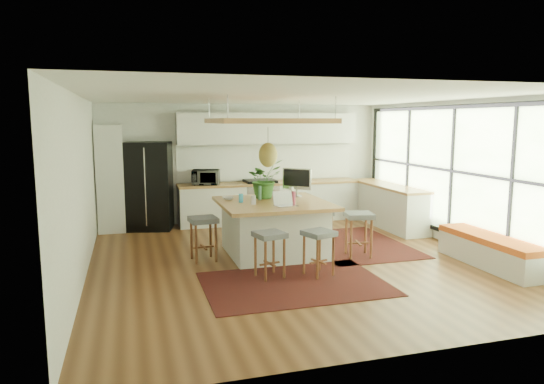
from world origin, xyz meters
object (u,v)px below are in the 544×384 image
object	(u,v)px
stool_right_front	(358,236)
stool_left_side	(204,240)
fridge	(149,187)
stool_near_right	(319,252)
monitor	(297,183)
island	(274,228)
island_plant	(264,183)
stool_right_back	(323,225)
stool_near_left	(270,254)
microwave	(206,176)
laptop	(286,199)

from	to	relation	value
stool_right_front	stool_left_side	world-z (taller)	stool_right_front
fridge	stool_left_side	size ratio (longest dim) A/B	2.55
stool_near_right	monitor	size ratio (longest dim) A/B	1.20
island	island_plant	world-z (taller)	island_plant
stool_right_back	stool_left_side	size ratio (longest dim) A/B	0.87
fridge	island	xyz separation A→B (m)	(2.00, -2.67, -0.46)
stool_near_left	stool_right_back	xyz separation A→B (m)	(1.55, 1.69, 0.00)
stool_right_front	microwave	size ratio (longest dim) A/B	1.30
island_plant	stool_near_left	bearing A→B (deg)	-102.82
fridge	laptop	distance (m)	3.78
fridge	stool_right_back	size ratio (longest dim) A/B	2.94
fridge	stool_left_side	bearing A→B (deg)	-61.54
stool_right_back	stool_left_side	world-z (taller)	stool_left_side
microwave	laptop	bearing A→B (deg)	-60.37
fridge	laptop	bearing A→B (deg)	-43.84
microwave	fridge	bearing A→B (deg)	-164.53
stool_right_back	laptop	distance (m)	1.56
stool_right_front	microwave	xyz separation A→B (m)	(-2.12, 3.26, 0.77)
fridge	stool_near_right	bearing A→B (deg)	-47.21
monitor	island_plant	bearing A→B (deg)	-136.24
island	laptop	xyz separation A→B (m)	(0.07, -0.49, 0.58)
stool_right_front	stool_left_side	bearing A→B (deg)	168.92
stool_right_front	microwave	bearing A→B (deg)	123.01
stool_right_back	monitor	bearing A→B (deg)	177.44
laptop	monitor	size ratio (longest dim) A/B	0.64
stool_near_right	island	bearing A→B (deg)	102.72
laptop	microwave	size ratio (longest dim) A/B	0.63
laptop	fridge	bearing A→B (deg)	112.38
stool_left_side	stool_near_right	bearing A→B (deg)	-39.80
island	fridge	bearing A→B (deg)	126.79
stool_near_right	stool_left_side	xyz separation A→B (m)	(-1.55, 1.29, 0.00)
stool_right_front	island_plant	size ratio (longest dim) A/B	1.09
stool_right_front	stool_near_right	bearing A→B (deg)	-143.24
fridge	stool_left_side	world-z (taller)	fridge
stool_left_side	microwave	distance (m)	2.89
fridge	stool_left_side	xyz separation A→B (m)	(0.76, -2.74, -0.57)
stool_near_right	island_plant	distance (m)	2.02
stool_near_left	island	bearing A→B (deg)	70.97
laptop	island_plant	bearing A→B (deg)	86.20
stool_near_right	stool_left_side	world-z (taller)	stool_left_side
island_plant	island	bearing A→B (deg)	-84.06
stool_right_back	stool_near_right	bearing A→B (deg)	-114.38
fridge	monitor	xyz separation A→B (m)	(2.58, -2.21, 0.26)
stool_left_side	island_plant	xyz separation A→B (m)	(1.19, 0.51, 0.85)
monitor	stool_right_front	bearing A→B (deg)	-10.70
island	monitor	size ratio (longest dim) A/B	3.22
stool_near_right	stool_right_front	size ratio (longest dim) A/B	0.90
island_plant	microwave	bearing A→B (deg)	107.79
stool_right_back	island_plant	bearing A→B (deg)	179.43
stool_left_side	fridge	bearing A→B (deg)	105.42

